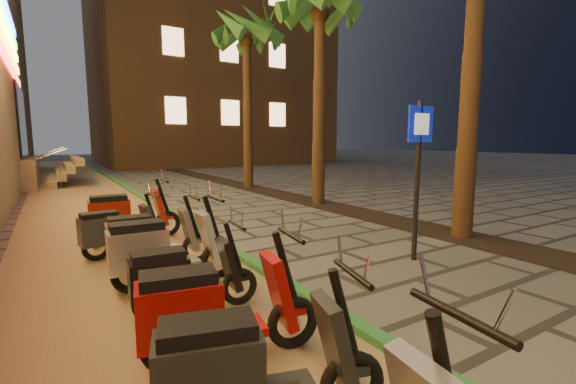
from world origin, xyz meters
TOP-DOWN VIEW (x-y plane):
  - ground at (0.00, 0.00)m, footprint 120.00×120.00m
  - parking_strip at (-2.60, 10.00)m, footprint 3.40×60.00m
  - green_curb at (-0.90, 10.00)m, footprint 0.18×60.00m
  - planting_strip at (3.60, 5.00)m, footprint 1.20×40.00m
  - apartment_block at (9.00, 32.00)m, footprint 18.00×16.06m
  - palm_c at (3.60, 7.00)m, footprint 2.97×3.02m
  - palm_d at (3.60, 12.00)m, footprint 2.97×3.02m
  - pedestrian_sign at (1.54, 1.47)m, footprint 0.57×0.10m
  - scooter_3 at (-2.51, -0.58)m, footprint 1.58×0.80m
  - scooter_4 at (-2.42, 0.35)m, footprint 1.65×0.71m
  - scooter_5 at (-2.37, 1.43)m, footprint 1.46×0.51m
  - scooter_6 at (-2.36, 2.41)m, footprint 1.72×0.60m
  - scooter_7 at (-2.33, 3.27)m, footprint 1.58×0.55m
  - scooter_8 at (-2.66, 4.23)m, footprint 1.49×0.61m
  - scooter_9 at (-2.35, 5.26)m, footprint 1.72×0.60m

SIDE VIEW (x-z plane):
  - ground at x=0.00m, z-range 0.00..0.00m
  - parking_strip at x=-2.60m, z-range 0.00..0.01m
  - planting_strip at x=3.60m, z-range 0.00..0.02m
  - green_curb at x=-0.90m, z-range 0.00..0.10m
  - scooter_5 at x=-2.37m, z-range -0.07..0.96m
  - scooter_8 at x=-2.66m, z-range -0.07..0.98m
  - scooter_7 at x=-2.33m, z-range -0.07..1.04m
  - scooter_3 at x=-2.51m, z-range -0.07..1.05m
  - scooter_4 at x=-2.42m, z-range -0.08..1.08m
  - scooter_9 at x=-2.35m, z-range -0.08..1.13m
  - scooter_6 at x=-2.36m, z-range -0.08..1.14m
  - pedestrian_sign at x=1.54m, z-range 0.38..2.97m
  - palm_c at x=3.60m, z-range 2.27..9.18m
  - palm_d at x=3.60m, z-range 2.36..9.53m
  - apartment_block at x=9.00m, z-range 0.00..25.00m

